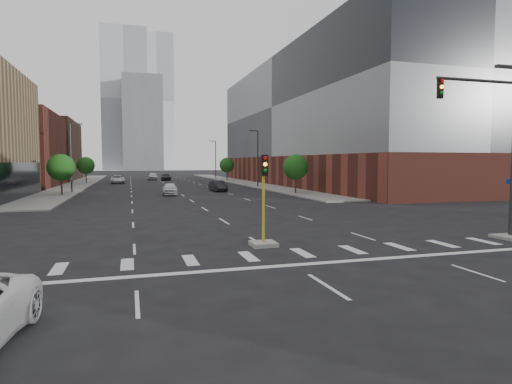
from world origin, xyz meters
name	(u,v)px	position (x,y,z in m)	size (l,w,h in m)	color
ground	(359,306)	(0.00, 0.00, 0.00)	(400.00, 400.00, 0.00)	black
sidewalk_left_far	(80,184)	(-15.00, 74.00, 0.07)	(5.00, 92.00, 0.15)	gray
sidewalk_right_far	(238,181)	(15.00, 74.00, 0.07)	(5.00, 92.00, 0.15)	gray
building_left_far_b	(26,151)	(-27.50, 92.00, 6.50)	(20.00, 24.00, 13.00)	brown
building_right_main	(335,123)	(29.50, 60.00, 11.00)	(24.00, 70.00, 22.00)	brown
tower_left	(125,101)	(-8.00, 220.00, 35.00)	(22.00, 22.00, 70.00)	#B2B7BC
tower_right	(156,103)	(10.00, 260.00, 40.00)	(20.00, 20.00, 80.00)	#B2B7BC
tower_mid	(143,124)	(0.00, 200.00, 22.00)	(18.00, 18.00, 44.00)	slate
median_traffic_signal	(264,226)	(0.00, 8.97, 0.97)	(1.20, 1.20, 4.40)	#999993
mast_arm_signal	(502,132)	(12.61, 7.50, 5.65)	(5.12, 0.90, 9.07)	#2D2D30
streetlight_right_a	(257,156)	(13.41, 55.00, 5.01)	(1.60, 0.22, 9.07)	#2D2D30
streetlight_right_b	(215,158)	(13.41, 90.00, 5.01)	(1.60, 0.22, 9.07)	#2D2D30
streetlight_left	(72,155)	(-13.41, 50.00, 5.01)	(1.60, 0.22, 9.07)	#2D2D30
tree_left_near	(61,167)	(-14.00, 45.00, 3.39)	(3.20, 3.20, 4.85)	#382619
tree_left_far	(86,165)	(-14.00, 75.00, 3.39)	(3.20, 3.20, 4.85)	#382619
tree_right_near	(296,167)	(14.00, 40.00, 3.39)	(3.20, 3.20, 4.85)	#382619
tree_right_far	(227,165)	(14.00, 80.00, 3.39)	(3.20, 3.20, 4.85)	#382619
car_near_left	(170,189)	(-1.50, 42.39, 0.77)	(1.82, 4.52, 1.54)	silver
car_mid_right	(218,186)	(5.49, 47.44, 0.74)	(1.56, 4.48, 1.48)	black
car_far_left	(118,179)	(-8.38, 74.29, 0.76)	(2.53, 5.49, 1.53)	silver
car_deep_right	(166,177)	(1.50, 85.28, 0.73)	(2.06, 5.06, 1.47)	black
car_distant	(153,176)	(-1.18, 88.47, 0.82)	(1.94, 4.82, 1.64)	silver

